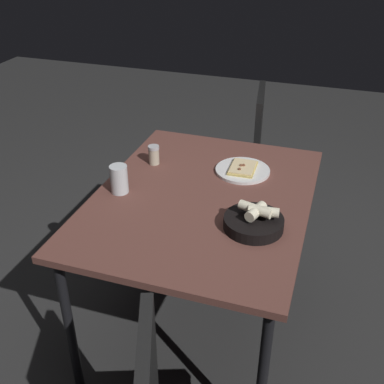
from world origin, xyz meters
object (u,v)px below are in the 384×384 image
object	(u,v)px
pizza_plate	(243,170)
chair_far	(238,149)
pepper_shaker	(154,156)
dining_table	(202,207)
beer_glass	(119,181)
bread_basket	(255,221)

from	to	relation	value
pizza_plate	chair_far	bearing A→B (deg)	104.24
pepper_shaker	dining_table	bearing A→B (deg)	-34.41
dining_table	beer_glass	world-z (taller)	beer_glass
dining_table	pizza_plate	bearing A→B (deg)	66.34
pizza_plate	beer_glass	xyz separation A→B (m)	(-0.47, -0.35, 0.05)
beer_glass	bread_basket	bearing A→B (deg)	-8.15
bread_basket	chair_far	bearing A→B (deg)	105.95
bread_basket	pepper_shaker	xyz separation A→B (m)	(-0.58, 0.38, 0.01)
pizza_plate	bread_basket	xyz separation A→B (m)	(0.15, -0.44, 0.02)
dining_table	chair_far	distance (m)	0.98
pizza_plate	beer_glass	world-z (taller)	beer_glass
dining_table	bread_basket	bearing A→B (deg)	-32.91
pizza_plate	chair_far	xyz separation A→B (m)	(-0.18, 0.70, -0.24)
pizza_plate	pepper_shaker	xyz separation A→B (m)	(-0.43, -0.05, 0.03)
beer_glass	chair_far	world-z (taller)	chair_far
bread_basket	pepper_shaker	size ratio (longest dim) A/B	2.51
beer_glass	pizza_plate	bearing A→B (deg)	36.53
pizza_plate	bread_basket	bearing A→B (deg)	-71.37
dining_table	chair_far	size ratio (longest dim) A/B	1.32
beer_glass	chair_far	bearing A→B (deg)	74.44
beer_glass	pepper_shaker	world-z (taller)	beer_glass
beer_glass	chair_far	xyz separation A→B (m)	(0.29, 1.05, -0.28)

